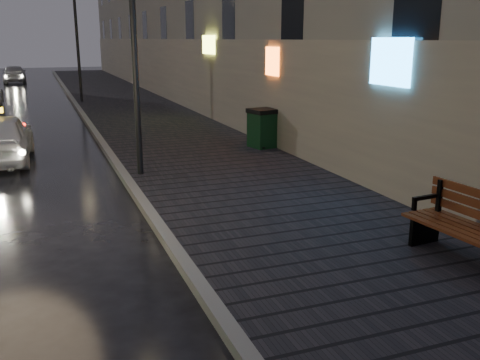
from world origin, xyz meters
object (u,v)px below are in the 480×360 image
object	(u,v)px
lamp_near	(133,26)
lamp_far	(77,33)
bench	(474,228)
trash_bin	(263,128)
car_far	(14,74)

from	to	relation	value
lamp_near	lamp_far	bearing A→B (deg)	90.00
lamp_near	bench	xyz separation A→B (m)	(3.44, -6.79, -2.83)
lamp_far	trash_bin	bearing A→B (deg)	-74.32
lamp_near	car_far	size ratio (longest dim) A/B	1.34
lamp_near	car_far	distance (m)	31.88
trash_bin	car_far	bearing A→B (deg)	91.53
lamp_near	lamp_far	distance (m)	16.00
lamp_far	bench	distance (m)	23.22
bench	car_far	distance (m)	38.97
lamp_far	bench	xyz separation A→B (m)	(3.44, -22.79, -2.83)
lamp_near	trash_bin	world-z (taller)	lamp_near
lamp_far	car_far	xyz separation A→B (m)	(-3.51, 15.56, -2.82)
bench	lamp_far	bearing A→B (deg)	93.51
trash_bin	car_far	distance (m)	30.56
lamp_near	trash_bin	distance (m)	5.20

